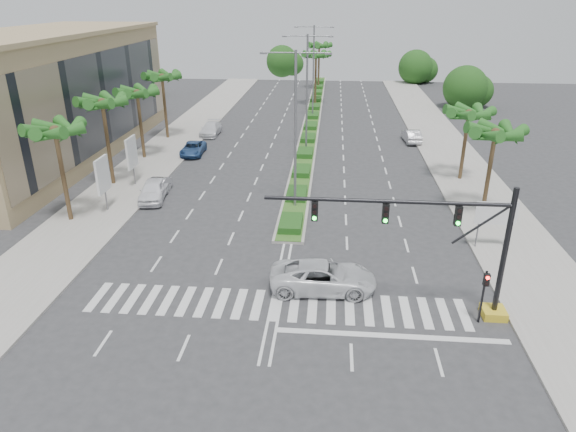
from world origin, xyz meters
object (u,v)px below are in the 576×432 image
(car_parked_a, at_px, (153,190))
(car_parked_b, at_px, (157,187))
(car_parked_d, at_px, (211,129))
(car_right, at_px, (412,136))
(car_crossing, at_px, (323,277))
(car_parked_c, at_px, (193,149))

(car_parked_a, xyz_separation_m, car_parked_b, (-0.08, 1.12, -0.17))
(car_parked_d, height_order, car_right, car_right)
(car_parked_d, xyz_separation_m, car_crossing, (14.31, -34.20, 0.11))
(car_parked_a, relative_size, car_crossing, 0.80)
(car_crossing, bearing_deg, car_right, -17.73)
(car_parked_c, bearing_deg, car_right, 14.09)
(car_parked_d, bearing_deg, car_right, -2.89)
(car_crossing, bearing_deg, car_parked_b, 43.64)
(car_parked_a, bearing_deg, car_parked_b, 86.11)
(car_parked_a, height_order, car_right, car_parked_a)
(car_parked_c, relative_size, car_crossing, 0.78)
(car_parked_b, relative_size, car_parked_d, 0.79)
(car_parked_b, height_order, car_parked_c, car_parked_c)
(car_parked_c, xyz_separation_m, car_crossing, (14.31, -25.86, 0.18))
(car_parked_d, bearing_deg, car_parked_b, -89.91)
(car_parked_c, xyz_separation_m, car_parked_d, (0.00, 8.34, 0.07))
(car_crossing, bearing_deg, car_parked_d, 20.70)
(car_parked_d, height_order, car_crossing, car_crossing)
(car_parked_a, relative_size, car_parked_b, 1.22)
(car_parked_a, xyz_separation_m, car_parked_c, (-0.08, 12.99, -0.17))
(car_parked_a, bearing_deg, car_parked_c, 82.39)
(car_right, bearing_deg, car_parked_d, -7.14)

